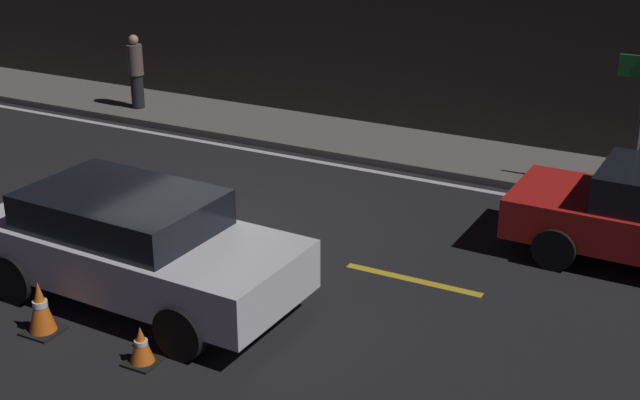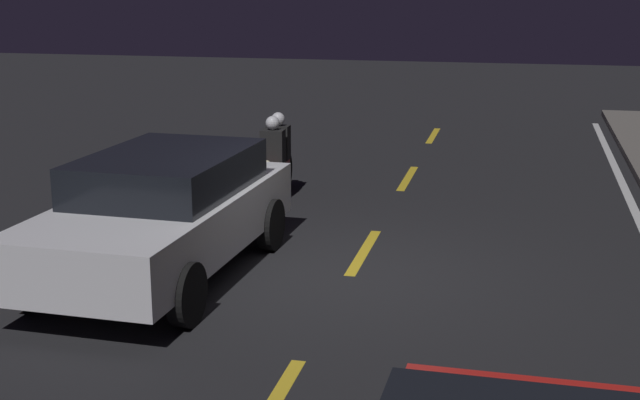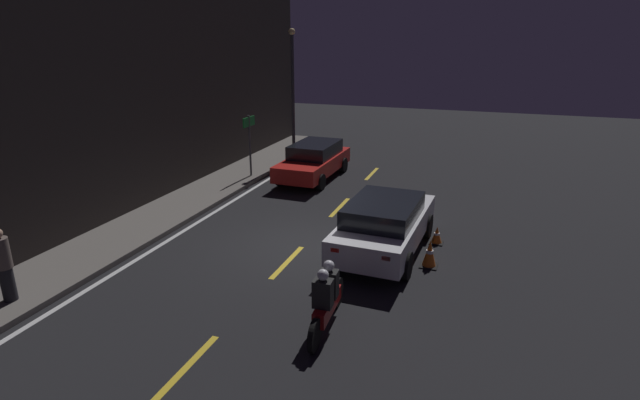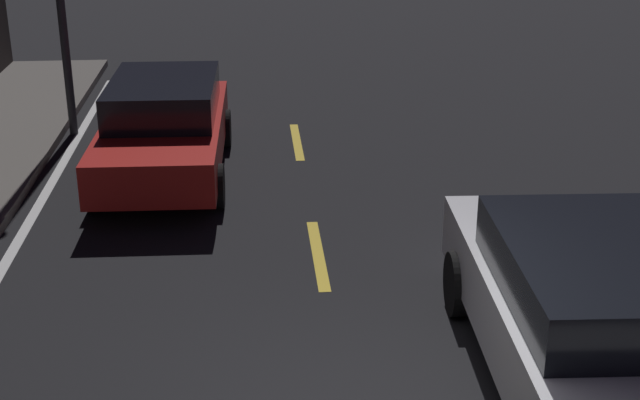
{
  "view_description": "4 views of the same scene",
  "coord_description": "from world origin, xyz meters",
  "px_view_note": "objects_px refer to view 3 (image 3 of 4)",
  "views": [
    {
      "loc": [
        7.44,
        -10.37,
        5.67
      ],
      "look_at": [
        1.95,
        0.19,
        0.84
      ],
      "focal_mm": 50.0,
      "sensor_mm": 36.0,
      "label": 1
    },
    {
      "loc": [
        10.01,
        1.91,
        3.51
      ],
      "look_at": [
        0.73,
        -0.2,
        1.12
      ],
      "focal_mm": 50.0,
      "sensor_mm": 36.0,
      "label": 2
    },
    {
      "loc": [
        -11.6,
        -4.62,
        5.49
      ],
      "look_at": [
        0.41,
        -0.39,
        1.27
      ],
      "focal_mm": 28.0,
      "sensor_mm": 36.0,
      "label": 3
    },
    {
      "loc": [
        -6.25,
        0.77,
        4.54
      ],
      "look_at": [
        2.11,
        0.09,
        1.25
      ],
      "focal_mm": 50.0,
      "sensor_mm": 36.0,
      "label": 4
    }
  ],
  "objects_px": {
    "taxi_red": "(314,160)",
    "shop_sign": "(249,134)",
    "motorcycle": "(326,299)",
    "pedestrian": "(4,265)",
    "sedan_white": "(385,224)",
    "traffic_cone_mid": "(437,235)",
    "street_lamp": "(293,90)",
    "traffic_cone_near": "(430,254)"
  },
  "relations": [
    {
      "from": "street_lamp",
      "to": "traffic_cone_near",
      "type": "bearing_deg",
      "value": -140.58
    },
    {
      "from": "sedan_white",
      "to": "traffic_cone_near",
      "type": "relative_size",
      "value": 6.48
    },
    {
      "from": "traffic_cone_mid",
      "to": "pedestrian",
      "type": "relative_size",
      "value": 0.3
    },
    {
      "from": "motorcycle",
      "to": "traffic_cone_mid",
      "type": "relative_size",
      "value": 4.78
    },
    {
      "from": "sedan_white",
      "to": "traffic_cone_mid",
      "type": "height_order",
      "value": "sedan_white"
    },
    {
      "from": "pedestrian",
      "to": "street_lamp",
      "type": "distance_m",
      "value": 13.91
    },
    {
      "from": "traffic_cone_mid",
      "to": "pedestrian",
      "type": "bearing_deg",
      "value": 128.4
    },
    {
      "from": "taxi_red",
      "to": "pedestrian",
      "type": "distance_m",
      "value": 11.8
    },
    {
      "from": "shop_sign",
      "to": "motorcycle",
      "type": "bearing_deg",
      "value": -145.54
    },
    {
      "from": "sedan_white",
      "to": "traffic_cone_mid",
      "type": "bearing_deg",
      "value": -47.68
    },
    {
      "from": "taxi_red",
      "to": "motorcycle",
      "type": "bearing_deg",
      "value": 22.51
    },
    {
      "from": "sedan_white",
      "to": "taxi_red",
      "type": "relative_size",
      "value": 1.02
    },
    {
      "from": "motorcycle",
      "to": "traffic_cone_near",
      "type": "xyz_separation_m",
      "value": [
        3.47,
        -1.53,
        -0.31
      ]
    },
    {
      "from": "sedan_white",
      "to": "motorcycle",
      "type": "xyz_separation_m",
      "value": [
        -3.95,
        0.27,
        -0.15
      ]
    },
    {
      "from": "traffic_cone_near",
      "to": "pedestrian",
      "type": "distance_m",
      "value": 9.5
    },
    {
      "from": "traffic_cone_mid",
      "to": "shop_sign",
      "type": "xyz_separation_m",
      "value": [
        4.16,
        7.81,
        1.6
      ]
    },
    {
      "from": "pedestrian",
      "to": "street_lamp",
      "type": "xyz_separation_m",
      "value": [
        13.7,
        -0.88,
        2.27
      ]
    },
    {
      "from": "pedestrian",
      "to": "traffic_cone_mid",
      "type": "bearing_deg",
      "value": -51.6
    },
    {
      "from": "traffic_cone_mid",
      "to": "taxi_red",
      "type": "bearing_deg",
      "value": 47.15
    },
    {
      "from": "traffic_cone_near",
      "to": "street_lamp",
      "type": "xyz_separation_m",
      "value": [
        8.8,
        7.24,
        2.9
      ]
    },
    {
      "from": "taxi_red",
      "to": "shop_sign",
      "type": "xyz_separation_m",
      "value": [
        -0.91,
        2.35,
        1.08
      ]
    },
    {
      "from": "motorcycle",
      "to": "sedan_white",
      "type": "bearing_deg",
      "value": -6.73
    },
    {
      "from": "traffic_cone_near",
      "to": "shop_sign",
      "type": "bearing_deg",
      "value": 53.93
    },
    {
      "from": "motorcycle",
      "to": "pedestrian",
      "type": "distance_m",
      "value": 6.75
    },
    {
      "from": "sedan_white",
      "to": "pedestrian",
      "type": "relative_size",
      "value": 2.77
    },
    {
      "from": "traffic_cone_near",
      "to": "pedestrian",
      "type": "relative_size",
      "value": 0.43
    },
    {
      "from": "motorcycle",
      "to": "pedestrian",
      "type": "xyz_separation_m",
      "value": [
        -1.43,
        6.58,
        0.32
      ]
    },
    {
      "from": "taxi_red",
      "to": "traffic_cone_near",
      "type": "relative_size",
      "value": 6.34
    },
    {
      "from": "taxi_red",
      "to": "shop_sign",
      "type": "distance_m",
      "value": 2.74
    },
    {
      "from": "motorcycle",
      "to": "traffic_cone_mid",
      "type": "bearing_deg",
      "value": -19.78
    },
    {
      "from": "sedan_white",
      "to": "taxi_red",
      "type": "bearing_deg",
      "value": 36.95
    },
    {
      "from": "sedan_white",
      "to": "street_lamp",
      "type": "distance_m",
      "value": 10.53
    },
    {
      "from": "sedan_white",
      "to": "traffic_cone_mid",
      "type": "distance_m",
      "value": 1.73
    },
    {
      "from": "motorcycle",
      "to": "shop_sign",
      "type": "relative_size",
      "value": 0.96
    },
    {
      "from": "traffic_cone_mid",
      "to": "pedestrian",
      "type": "xyz_separation_m",
      "value": [
        -6.43,
        8.11,
        0.74
      ]
    },
    {
      "from": "traffic_cone_mid",
      "to": "motorcycle",
      "type": "bearing_deg",
      "value": 163.01
    },
    {
      "from": "traffic_cone_near",
      "to": "shop_sign",
      "type": "relative_size",
      "value": 0.29
    },
    {
      "from": "taxi_red",
      "to": "motorcycle",
      "type": "xyz_separation_m",
      "value": [
        -10.07,
        -3.94,
        -0.11
      ]
    },
    {
      "from": "sedan_white",
      "to": "shop_sign",
      "type": "xyz_separation_m",
      "value": [
        5.21,
        6.56,
        1.03
      ]
    },
    {
      "from": "traffic_cone_near",
      "to": "traffic_cone_mid",
      "type": "xyz_separation_m",
      "value": [
        1.53,
        0.0,
        -0.11
      ]
    },
    {
      "from": "taxi_red",
      "to": "traffic_cone_mid",
      "type": "xyz_separation_m",
      "value": [
        -5.07,
        -5.47,
        -0.52
      ]
    },
    {
      "from": "motorcycle",
      "to": "traffic_cone_mid",
      "type": "distance_m",
      "value": 5.24
    }
  ]
}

